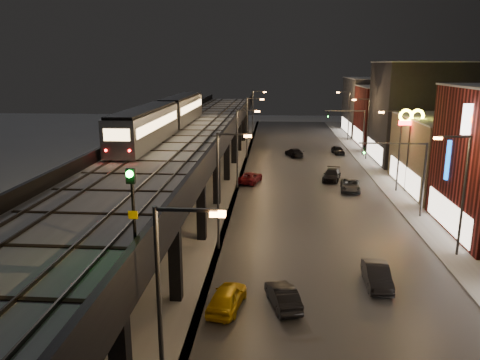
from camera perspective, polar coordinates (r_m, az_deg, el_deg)
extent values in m
plane|color=silver|center=(24.76, -4.68, -19.99)|extent=(220.00, 220.00, 0.00)
cube|color=#46474D|center=(57.11, 8.23, -0.15)|extent=(17.00, 120.00, 0.06)
cube|color=#9FA1A8|center=(58.67, 18.01, -0.28)|extent=(4.00, 120.00, 0.14)
cube|color=#9FA1A8|center=(57.73, -5.26, 0.09)|extent=(11.00, 120.00, 0.06)
cube|color=black|center=(53.71, -5.92, 5.31)|extent=(9.00, 100.00, 1.00)
cube|color=black|center=(19.92, -25.19, -13.24)|extent=(8.00, 0.60, 0.50)
cube|color=black|center=(30.58, -21.74, -8.49)|extent=(0.70, 0.70, 5.30)
cube|color=black|center=(28.21, -7.89, -9.48)|extent=(0.70, 0.70, 5.30)
cube|color=black|center=(28.32, -15.43, -4.36)|extent=(8.00, 0.60, 0.50)
cube|color=black|center=(39.25, -15.48, -3.08)|extent=(0.70, 0.70, 5.30)
cube|color=black|center=(37.43, -4.73, -3.43)|extent=(0.70, 0.70, 5.30)
cube|color=black|center=(37.52, -10.40, 0.38)|extent=(8.00, 0.60, 0.50)
cube|color=black|center=(48.43, -11.58, 0.35)|extent=(0.70, 0.70, 5.30)
cube|color=black|center=(46.97, -2.86, 0.20)|extent=(0.70, 0.70, 5.30)
cube|color=black|center=(47.04, -7.38, 3.24)|extent=(8.00, 0.60, 0.50)
cube|color=black|center=(57.89, -8.94, 2.68)|extent=(0.70, 0.70, 5.30)
cube|color=black|center=(56.67, -1.62, 2.60)|extent=(0.70, 0.70, 5.30)
cube|color=black|center=(56.73, -5.37, 5.12)|extent=(8.00, 0.60, 0.50)
cube|color=black|center=(67.50, -7.03, 4.34)|extent=(0.70, 0.70, 5.30)
cube|color=black|center=(66.46, -0.75, 4.29)|extent=(0.70, 0.70, 5.30)
cube|color=black|center=(66.51, -3.95, 6.45)|extent=(8.00, 0.60, 0.50)
cube|color=black|center=(77.21, -5.60, 5.58)|extent=(0.70, 0.70, 5.30)
cube|color=black|center=(76.31, -0.09, 5.55)|extent=(0.70, 0.70, 5.30)
cube|color=black|center=(76.35, -2.89, 7.43)|extent=(8.00, 0.60, 0.50)
cube|color=black|center=(86.99, -4.49, 6.55)|extent=(0.70, 0.70, 5.30)
cube|color=black|center=(86.19, 0.41, 6.52)|extent=(0.70, 0.70, 5.30)
cube|color=black|center=(86.22, -2.06, 8.19)|extent=(8.00, 0.60, 0.50)
cube|color=black|center=(96.81, -3.60, 7.31)|extent=(0.70, 0.70, 5.30)
cube|color=black|center=(96.09, 0.82, 7.29)|extent=(0.70, 0.70, 5.30)
cube|color=black|center=(96.12, -1.41, 8.79)|extent=(8.00, 0.60, 0.50)
cube|color=#B2B7C1|center=(53.63, -5.93, 5.92)|extent=(8.40, 100.00, 0.16)
cube|color=#332D28|center=(54.26, -9.31, 6.08)|extent=(0.08, 98.00, 0.16)
cube|color=#332D28|center=(53.95, -7.81, 6.09)|extent=(0.08, 98.00, 0.16)
cube|color=#332D28|center=(53.40, -4.58, 6.09)|extent=(0.08, 98.00, 0.16)
cube|color=#332D28|center=(53.20, -3.04, 6.09)|extent=(0.08, 98.00, 0.16)
cube|color=black|center=(25.26, -17.86, -3.58)|extent=(7.80, 0.24, 0.06)
cube|color=black|center=(40.08, -9.42, 3.25)|extent=(7.80, 0.24, 0.06)
cube|color=black|center=(55.56, -5.58, 6.33)|extent=(7.80, 0.24, 0.06)
cube|color=black|center=(71.27, -3.40, 8.04)|extent=(7.80, 0.24, 0.06)
cube|color=black|center=(87.09, -2.00, 9.13)|extent=(7.80, 0.24, 0.06)
cube|color=black|center=(52.97, -1.28, 6.41)|extent=(0.30, 100.00, 1.10)
cube|color=black|center=(54.50, -10.48, 6.39)|extent=(0.30, 100.00, 1.10)
cube|color=beige|center=(42.72, 24.00, -3.89)|extent=(0.10, 9.60, 2.40)
cube|color=#726650|center=(57.03, 25.36, 2.70)|extent=(12.00, 15.00, 8.00)
cube|color=beige|center=(55.61, 19.29, 0.48)|extent=(0.10, 12.00, 2.40)
cube|color=#B2B7C1|center=(56.47, 25.80, 6.76)|extent=(12.20, 15.20, 0.16)
cube|color=black|center=(71.63, 21.12, 7.58)|extent=(12.00, 13.00, 14.00)
cube|color=beige|center=(70.86, 16.05, 3.49)|extent=(0.10, 10.40, 2.40)
cube|color=#B2B7C1|center=(71.31, 21.63, 13.23)|extent=(12.20, 13.20, 0.16)
cube|color=maroon|center=(85.27, 18.35, 7.33)|extent=(12.00, 12.00, 10.00)
cube|color=beige|center=(84.43, 14.17, 5.22)|extent=(0.10, 9.60, 2.40)
cube|color=#B2B7C1|center=(84.89, 18.61, 10.73)|extent=(12.20, 12.20, 0.16)
cube|color=#3B3B40|center=(98.80, 16.45, 8.58)|extent=(12.00, 16.00, 11.00)
cube|color=beige|center=(98.13, 12.81, 6.47)|extent=(0.10, 12.80, 2.40)
cube|color=#B2B7C1|center=(98.49, 16.67, 11.80)|extent=(12.20, 16.20, 0.16)
cylinder|color=#38383A|center=(18.35, -9.71, -16.75)|extent=(0.18, 0.18, 9.00)
cube|color=#38383A|center=(16.32, -6.59, -3.64)|extent=(2.20, 0.12, 0.12)
cube|color=orange|center=(16.19, -2.74, -4.15)|extent=(0.55, 0.28, 0.18)
cylinder|color=#38383A|center=(34.79, -2.69, -1.57)|extent=(0.18, 0.18, 9.00)
cube|color=#38383A|center=(33.76, -0.91, 5.60)|extent=(2.20, 0.12, 0.12)
cube|color=orange|center=(33.70, 0.96, 5.38)|extent=(0.55, 0.28, 0.18)
cylinder|color=#38383A|center=(37.13, 25.58, -1.96)|extent=(0.18, 0.18, 9.00)
cube|color=#38383A|center=(35.88, 24.67, 4.83)|extent=(2.20, 0.12, 0.12)
cube|color=orange|center=(35.53, 22.98, 4.72)|extent=(0.55, 0.28, 0.18)
cylinder|color=#38383A|center=(52.27, -0.33, 3.70)|extent=(0.18, 0.18, 9.00)
cube|color=#38383A|center=(51.59, 0.89, 8.50)|extent=(2.20, 0.12, 0.12)
cube|color=orange|center=(51.55, 2.13, 8.35)|extent=(0.55, 0.28, 0.18)
cylinder|color=#38383A|center=(53.85, 18.83, 3.26)|extent=(0.18, 0.18, 9.00)
cube|color=#38383A|center=(53.00, 18.04, 7.97)|extent=(2.20, 0.12, 0.12)
cube|color=orange|center=(52.76, 16.86, 7.90)|extent=(0.55, 0.28, 0.18)
cylinder|color=#38383A|center=(70.01, 0.85, 6.32)|extent=(0.18, 0.18, 9.00)
cube|color=#38383A|center=(69.51, 1.78, 9.90)|extent=(2.20, 0.12, 0.12)
cube|color=orange|center=(69.48, 2.70, 9.80)|extent=(0.55, 0.28, 0.18)
cylinder|color=#38383A|center=(71.20, 15.29, 5.96)|extent=(0.18, 0.18, 9.00)
cube|color=#38383A|center=(70.56, 14.64, 9.53)|extent=(2.20, 0.12, 0.12)
cube|color=orange|center=(70.38, 13.74, 9.47)|extent=(0.55, 0.28, 0.18)
cylinder|color=#38383A|center=(87.86, 1.55, 7.87)|extent=(0.18, 0.18, 9.00)
cube|color=#38383A|center=(87.46, 2.31, 10.73)|extent=(2.20, 0.12, 0.12)
cube|color=orange|center=(87.44, 3.04, 10.64)|extent=(0.55, 0.28, 0.18)
cylinder|color=#38383A|center=(88.81, 13.14, 7.58)|extent=(0.18, 0.18, 9.00)
cube|color=#38383A|center=(88.30, 12.58, 10.45)|extent=(2.20, 0.12, 0.12)
cube|color=orange|center=(88.15, 11.86, 10.40)|extent=(0.55, 0.28, 0.18)
cylinder|color=#38383A|center=(45.58, 21.47, -0.10)|extent=(0.20, 0.20, 7.00)
cube|color=#38383A|center=(44.12, 18.13, 4.26)|extent=(6.00, 0.12, 0.12)
imported|color=black|center=(43.67, 14.89, 3.72)|extent=(0.20, 0.16, 1.00)
sphere|color=#0CFF26|center=(43.57, 14.91, 3.36)|extent=(0.18, 0.18, 0.18)
cylinder|color=#38383A|center=(74.26, 14.82, 5.52)|extent=(0.20, 0.20, 7.00)
cube|color=#38383A|center=(73.37, 12.66, 8.22)|extent=(6.00, 0.12, 0.12)
imported|color=black|center=(73.10, 10.68, 7.91)|extent=(0.20, 0.16, 1.00)
sphere|color=#0CFF26|center=(72.98, 10.68, 7.70)|extent=(0.18, 0.18, 0.18)
cube|color=gray|center=(44.38, -11.43, 6.35)|extent=(2.68, 16.16, 3.05)
cube|color=black|center=(44.20, -11.53, 8.46)|extent=(2.40, 15.70, 0.23)
cube|color=#EFC37E|center=(44.71, -13.13, 6.86)|extent=(0.05, 14.77, 0.83)
cube|color=#EFC37E|center=(43.98, -9.75, 6.91)|extent=(0.05, 14.77, 0.83)
cube|color=gray|center=(61.10, -7.09, 8.54)|extent=(2.68, 16.16, 3.05)
cube|color=black|center=(60.97, -7.14, 10.07)|extent=(2.40, 15.70, 0.23)
cube|color=#EFC37E|center=(61.34, -8.35, 8.91)|extent=(0.05, 14.77, 0.83)
cube|color=#EFC37E|center=(60.82, -5.84, 8.94)|extent=(0.05, 14.77, 0.83)
cube|color=#EFC37E|center=(36.66, -14.82, 5.34)|extent=(2.03, 0.05, 0.92)
sphere|color=#FF0C0C|center=(37.14, -16.07, 3.48)|extent=(0.18, 0.18, 0.18)
sphere|color=#FF0C0C|center=(36.54, -13.34, 3.49)|extent=(0.18, 0.18, 0.18)
cylinder|color=black|center=(18.96, -12.86, -3.44)|extent=(0.13, 0.13, 3.26)
cube|color=black|center=(18.50, -13.19, 0.47)|extent=(0.35, 0.20, 0.60)
sphere|color=#0CFF26|center=(18.36, -13.32, 0.72)|extent=(0.28, 0.28, 0.28)
cube|color=#E4BA02|center=(18.94, -12.91, -4.16)|extent=(0.38, 0.04, 0.33)
imported|color=#E6B60E|center=(27.79, -1.61, -14.20)|extent=(2.32, 4.31, 1.39)
imported|color=black|center=(28.17, 5.25, -13.99)|extent=(2.29, 4.04, 1.26)
imported|color=maroon|center=(55.64, 1.23, 0.27)|extent=(3.15, 4.97, 1.28)
imported|color=black|center=(71.89, 6.62, 3.31)|extent=(3.06, 4.74, 1.28)
imported|color=black|center=(31.59, 16.35, -11.19)|extent=(1.54, 4.19, 1.37)
imported|color=#373B41|center=(53.40, 13.32, -0.71)|extent=(2.56, 4.71, 1.25)
imported|color=black|center=(57.79, 11.11, 0.55)|extent=(2.84, 4.93, 1.34)
imported|color=black|center=(75.12, 11.85, 3.55)|extent=(1.98, 3.84, 1.25)
cylinder|color=#38383A|center=(54.28, 19.78, 2.40)|extent=(0.24, 0.24, 7.40)
cube|color=#FF0C0C|center=(53.68, 20.12, 6.56)|extent=(2.59, 0.25, 0.46)
torus|color=#FFF11D|center=(53.44, 19.57, 7.37)|extent=(1.52, 0.41, 1.50)
torus|color=#FFF11D|center=(53.77, 20.81, 7.30)|extent=(1.52, 0.41, 1.50)
cylinder|color=#38383A|center=(40.14, 26.20, -0.46)|extent=(0.28, 0.28, 9.62)
cube|color=white|center=(39.32, 26.99, 6.62)|extent=(2.31, 0.30, 2.31)
cone|color=#F6510A|center=(39.15, 27.08, 6.59)|extent=(1.64, 0.12, 1.64)
cylinder|color=#38383A|center=(43.76, 24.27, -2.54)|extent=(0.28, 0.28, 4.62)
cube|color=blue|center=(42.94, 24.76, 2.20)|extent=(1.48, 0.35, 3.33)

